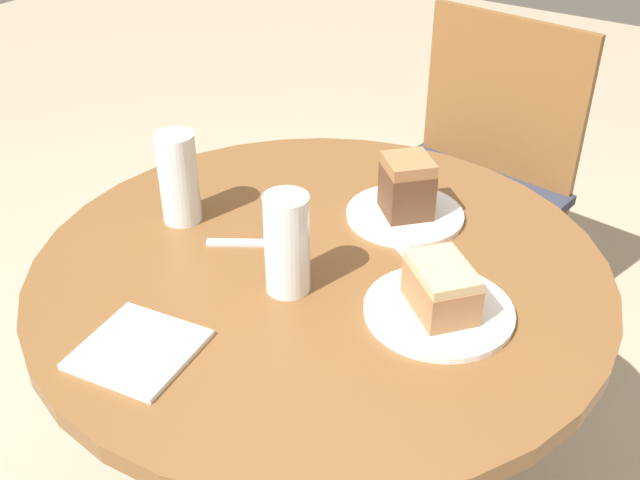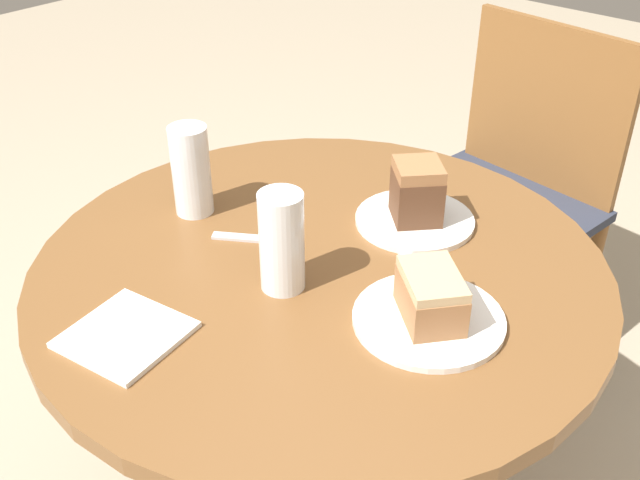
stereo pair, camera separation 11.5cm
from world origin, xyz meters
name	(u,v)px [view 2 (the right image)]	position (x,y,z in m)	size (l,w,h in m)	color
table	(320,339)	(0.00, 0.00, 0.55)	(0.90, 0.90, 0.71)	brown
chair	(504,190)	(-0.10, 0.81, 0.46)	(0.51, 0.47, 0.85)	brown
plate_near	(429,319)	(0.21, -0.01, 0.71)	(0.21, 0.21, 0.01)	white
plate_far	(415,220)	(0.04, 0.19, 0.71)	(0.20, 0.20, 0.01)	white
cake_slice_near	(431,296)	(0.21, -0.01, 0.75)	(0.13, 0.13, 0.07)	#9E6B42
cake_slice_far	(417,192)	(0.04, 0.19, 0.77)	(0.11, 0.11, 0.10)	brown
glass_lemonade	(192,176)	(-0.27, -0.03, 0.78)	(0.07, 0.07, 0.16)	beige
glass_water	(282,247)	(0.00, -0.08, 0.77)	(0.07, 0.07, 0.16)	silver
napkin_stack	(126,335)	(-0.08, -0.31, 0.71)	(0.17, 0.17, 0.01)	white
fork	(413,266)	(0.12, 0.08, 0.71)	(0.16, 0.11, 0.00)	silver
spoon	(250,238)	(-0.13, -0.03, 0.71)	(0.12, 0.08, 0.00)	silver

